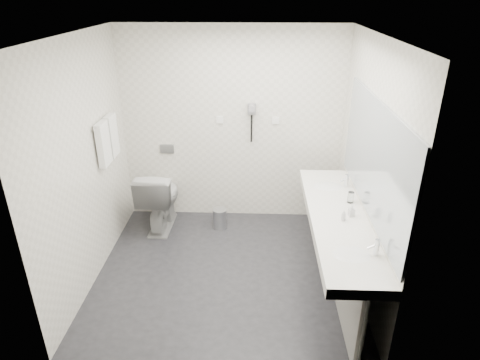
{
  "coord_description": "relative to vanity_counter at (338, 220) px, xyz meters",
  "views": [
    {
      "loc": [
        0.31,
        -3.77,
        2.88
      ],
      "look_at": [
        0.15,
        0.15,
        1.05
      ],
      "focal_mm": 31.19,
      "sensor_mm": 36.0,
      "label": 1
    }
  ],
  "objects": [
    {
      "name": "mirror",
      "position": [
        0.26,
        0.0,
        0.65
      ],
      "size": [
        0.02,
        2.2,
        1.05
      ],
      "primitive_type": "cube",
      "color": "#B2BCC6",
      "rests_on": "wall_right"
    },
    {
      "name": "vanity_counter",
      "position": [
        0.0,
        0.0,
        0.0
      ],
      "size": [
        0.55,
        2.2,
        0.1
      ],
      "primitive_type": "cube",
      "color": "white",
      "rests_on": "floor"
    },
    {
      "name": "bin_lid",
      "position": [
        -1.27,
        1.12,
        -0.54
      ],
      "size": [
        0.18,
        0.18,
        0.02
      ],
      "primitive_type": "cylinder",
      "color": "#B2B5BA",
      "rests_on": "pedal_bin"
    },
    {
      "name": "dryer_cord",
      "position": [
        -0.88,
        1.46,
        0.45
      ],
      "size": [
        0.02,
        0.02,
        0.35
      ],
      "primitive_type": "cylinder",
      "color": "black",
      "rests_on": "dryer_cradle"
    },
    {
      "name": "vanity_panel",
      "position": [
        0.02,
        0.0,
        -0.42
      ],
      "size": [
        0.03,
        2.15,
        0.75
      ],
      "primitive_type": "cube",
      "color": "gray",
      "rests_on": "floor"
    },
    {
      "name": "pedal_bin",
      "position": [
        -1.27,
        1.12,
        -0.67
      ],
      "size": [
        0.19,
        0.19,
        0.25
      ],
      "primitive_type": "cylinder",
      "rotation": [
        0.0,
        0.0,
        -0.09
      ],
      "color": "#B2B5BA",
      "rests_on": "floor"
    },
    {
      "name": "vanity_post_far",
      "position": [
        0.05,
        1.04,
        -0.42
      ],
      "size": [
        0.06,
        0.06,
        0.75
      ],
      "primitive_type": "cylinder",
      "color": "silver",
      "rests_on": "floor"
    },
    {
      "name": "faucet_near",
      "position": [
        0.19,
        -0.65,
        0.12
      ],
      "size": [
        0.04,
        0.04,
        0.15
      ],
      "primitive_type": "cylinder",
      "color": "silver",
      "rests_on": "vanity_counter"
    },
    {
      "name": "ceiling",
      "position": [
        -1.12,
        0.2,
        1.7
      ],
      "size": [
        2.8,
        2.8,
        0.0
      ],
      "primitive_type": "plane",
      "rotation": [
        3.14,
        0.0,
        0.0
      ],
      "color": "white",
      "rests_on": "wall_back"
    },
    {
      "name": "wall_back",
      "position": [
        -1.12,
        1.5,
        0.45
      ],
      "size": [
        2.8,
        0.0,
        2.8
      ],
      "primitive_type": "plane",
      "rotation": [
        1.57,
        0.0,
        0.0
      ],
      "color": "white",
      "rests_on": "floor"
    },
    {
      "name": "toilet",
      "position": [
        -2.04,
        1.14,
        -0.39
      ],
      "size": [
        0.48,
        0.82,
        0.82
      ],
      "primitive_type": "imported",
      "rotation": [
        0.0,
        0.0,
        3.11
      ],
      "color": "white",
      "rests_on": "floor"
    },
    {
      "name": "switch_plate_a",
      "position": [
        -1.27,
        1.49,
        0.55
      ],
      "size": [
        0.09,
        0.02,
        0.09
      ],
      "primitive_type": "cube",
      "color": "white",
      "rests_on": "wall_back"
    },
    {
      "name": "towel_far",
      "position": [
        -2.46,
        0.89,
        0.53
      ],
      "size": [
        0.07,
        0.24,
        0.48
      ],
      "primitive_type": "cube",
      "color": "white",
      "rests_on": "towel_rail"
    },
    {
      "name": "towel_near",
      "position": [
        -2.46,
        0.61,
        0.53
      ],
      "size": [
        0.07,
        0.24,
        0.48
      ],
      "primitive_type": "cube",
      "color": "white",
      "rests_on": "towel_rail"
    },
    {
      "name": "towel_rail",
      "position": [
        -2.47,
        0.75,
        0.75
      ],
      "size": [
        0.02,
        0.62,
        0.02
      ],
      "primitive_type": "cylinder",
      "rotation": [
        1.57,
        0.0,
        0.0
      ],
      "color": "silver",
      "rests_on": "wall_left"
    },
    {
      "name": "wall_left",
      "position": [
        -2.52,
        0.2,
        0.45
      ],
      "size": [
        0.0,
        2.6,
        2.6
      ],
      "primitive_type": "plane",
      "rotation": [
        1.57,
        0.0,
        1.57
      ],
      "color": "white",
      "rests_on": "floor"
    },
    {
      "name": "flush_plate",
      "position": [
        -1.98,
        1.49,
        0.15
      ],
      "size": [
        0.18,
        0.02,
        0.12
      ],
      "primitive_type": "cube",
      "color": "#B2B5BA",
      "rests_on": "wall_back"
    },
    {
      "name": "faucet_far",
      "position": [
        0.19,
        0.65,
        0.12
      ],
      "size": [
        0.04,
        0.04,
        0.15
      ],
      "primitive_type": "cylinder",
      "color": "silver",
      "rests_on": "vanity_counter"
    },
    {
      "name": "soap_bottle_c",
      "position": [
        0.03,
        -0.09,
        0.11
      ],
      "size": [
        0.05,
        0.05,
        0.11
      ],
      "primitive_type": "imported",
      "rotation": [
        0.0,
        0.0,
        -0.15
      ],
      "color": "silver",
      "rests_on": "vanity_counter"
    },
    {
      "name": "glass_left",
      "position": [
        0.17,
        0.28,
        0.11
      ],
      "size": [
        0.08,
        0.08,
        0.12
      ],
      "primitive_type": "cylinder",
      "rotation": [
        0.0,
        0.0,
        -0.3
      ],
      "color": "silver",
      "rests_on": "vanity_counter"
    },
    {
      "name": "wall_right",
      "position": [
        0.27,
        0.2,
        0.45
      ],
      "size": [
        0.0,
        2.6,
        2.6
      ],
      "primitive_type": "plane",
      "rotation": [
        1.57,
        0.0,
        -1.57
      ],
      "color": "white",
      "rests_on": "floor"
    },
    {
      "name": "floor",
      "position": [
        -1.12,
        0.2,
        -0.8
      ],
      "size": [
        2.8,
        2.8,
        0.0
      ],
      "primitive_type": "plane",
      "color": "#26252A",
      "rests_on": "ground"
    },
    {
      "name": "soap_bottle_a",
      "position": [
        0.12,
        -0.0,
        0.11
      ],
      "size": [
        0.06,
        0.06,
        0.12
      ],
      "primitive_type": "imported",
      "rotation": [
        0.0,
        0.0,
        0.23
      ],
      "color": "silver",
      "rests_on": "vanity_counter"
    },
    {
      "name": "basin_far",
      "position": [
        0.0,
        0.65,
        0.04
      ],
      "size": [
        0.4,
        0.31,
        0.05
      ],
      "primitive_type": "ellipsoid",
      "color": "white",
      "rests_on": "vanity_counter"
    },
    {
      "name": "dryer_cradle",
      "position": [
        -0.88,
        1.47,
        0.7
      ],
      "size": [
        0.1,
        0.04,
        0.14
      ],
      "primitive_type": "cube",
      "color": "gray",
      "rests_on": "wall_back"
    },
    {
      "name": "basin_near",
      "position": [
        0.0,
        -0.65,
        0.04
      ],
      "size": [
        0.4,
        0.31,
        0.05
      ],
      "primitive_type": "ellipsoid",
      "color": "white",
      "rests_on": "vanity_counter"
    },
    {
      "name": "wall_front",
      "position": [
        -1.12,
        -1.1,
        0.45
      ],
      "size": [
        2.8,
        0.0,
        2.8
      ],
      "primitive_type": "plane",
      "rotation": [
        -1.57,
        0.0,
        0.0
      ],
      "color": "white",
      "rests_on": "floor"
    },
    {
      "name": "dryer_barrel",
      "position": [
        -0.88,
        1.4,
        0.73
      ],
      "size": [
        0.08,
        0.14,
        0.08
      ],
      "primitive_type": "cylinder",
      "rotation": [
        1.57,
        0.0,
        0.0
      ],
      "color": "gray",
      "rests_on": "dryer_cradle"
    },
    {
      "name": "vanity_post_near",
      "position": [
        0.05,
        -1.04,
        -0.42
      ],
      "size": [
        0.06,
        0.06,
        0.75
      ],
      "primitive_type": "cylinder",
      "color": "silver",
      "rests_on": "floor"
    },
    {
      "name": "switch_plate_b",
      "position": [
        -0.57,
        1.49,
        0.55
      ],
      "size": [
        0.09,
        0.02,
        0.09
      ],
      "primitive_type": "cube",
      "color": "white",
      "rests_on": "wall_back"
    }
  ]
}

